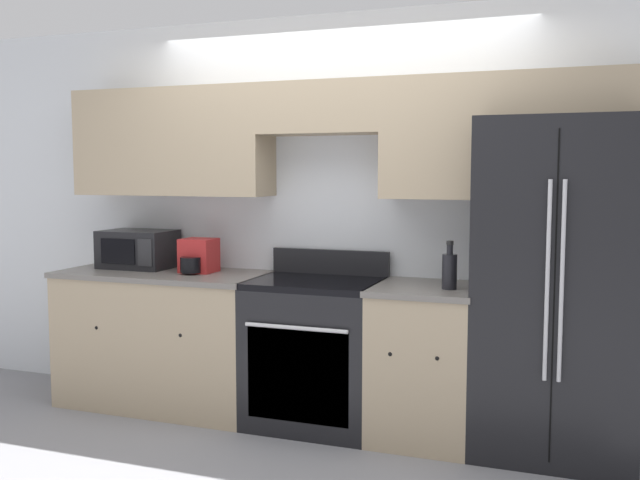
% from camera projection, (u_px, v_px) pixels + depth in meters
% --- Properties ---
extents(ground_plane, '(12.00, 12.00, 0.00)m').
position_uv_depth(ground_plane, '(302.00, 442.00, 4.20)').
color(ground_plane, gray).
extents(wall_back, '(8.00, 0.39, 2.60)m').
position_uv_depth(wall_back, '(335.00, 186.00, 4.60)').
color(wall_back, silver).
rests_on(wall_back, ground_plane).
extents(lower_cabinets_left, '(1.42, 0.64, 0.92)m').
position_uv_depth(lower_cabinets_left, '(164.00, 338.00, 4.83)').
color(lower_cabinets_left, tan).
rests_on(lower_cabinets_left, ground_plane).
extents(lower_cabinets_right, '(0.61, 0.64, 0.92)m').
position_uv_depth(lower_cabinets_right, '(425.00, 362.00, 4.22)').
color(lower_cabinets_right, tan).
rests_on(lower_cabinets_right, ground_plane).
extents(oven_range, '(0.80, 0.65, 1.08)m').
position_uv_depth(oven_range, '(315.00, 352.00, 4.45)').
color(oven_range, black).
rests_on(oven_range, ground_plane).
extents(refrigerator, '(0.87, 0.77, 1.88)m').
position_uv_depth(refrigerator, '(556.00, 288.00, 3.98)').
color(refrigerator, black).
rests_on(refrigerator, ground_plane).
extents(microwave, '(0.49, 0.35, 0.26)m').
position_uv_depth(microwave, '(138.00, 249.00, 4.97)').
color(microwave, black).
rests_on(microwave, lower_cabinets_left).
extents(bottle, '(0.08, 0.08, 0.28)m').
position_uv_depth(bottle, '(449.00, 270.00, 4.06)').
color(bottle, black).
rests_on(bottle, lower_cabinets_right).
extents(paper_towel_holder, '(0.22, 0.27, 0.22)m').
position_uv_depth(paper_towel_holder, '(198.00, 257.00, 4.73)').
color(paper_towel_holder, '#B22323').
rests_on(paper_towel_holder, lower_cabinets_left).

